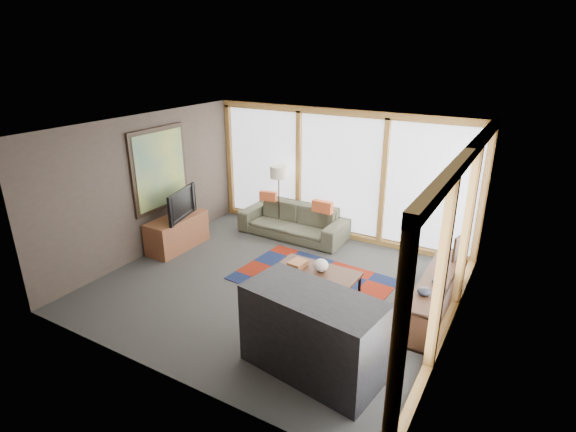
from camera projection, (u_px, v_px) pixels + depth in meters
The scene contains 17 objects.
ground at pixel (276, 285), 7.42m from camera, with size 5.50×5.50×0.00m, color #2E2E2C.
room_envelope at pixel (320, 192), 7.09m from camera, with size 5.52×5.02×2.62m.
rug at pixel (312, 279), 7.60m from camera, with size 2.54×1.63×0.01m, color #681609.
sofa at pixel (293, 221), 9.24m from camera, with size 2.22×0.87×0.65m, color #39392C.
pillow_left at pixel (268, 196), 9.42m from camera, with size 0.36×0.11×0.20m, color #C65329.
pillow_right at pixel (322, 207), 8.76m from camera, with size 0.42×0.13×0.23m, color #C65329.
floor_lamp at pixel (279, 199), 9.39m from camera, with size 0.35×0.35×1.41m, color #322419, non-canonical shape.
coffee_table at pixel (316, 283), 7.06m from camera, with size 1.31×0.65×0.44m, color #321D11, non-canonical shape.
book_stack at pixel (298, 264), 7.09m from camera, with size 0.22×0.28×0.09m, color brown.
vase at pixel (321, 265), 6.94m from camera, with size 0.23×0.23×0.20m, color beige.
bookshelf at pixel (435, 294), 6.63m from camera, with size 0.41×2.24×0.56m, color #321D11, non-canonical shape.
bowl_a at pixel (424, 291), 6.06m from camera, with size 0.19×0.19×0.10m, color black.
bowl_b at pixel (438, 281), 6.34m from camera, with size 0.16×0.16×0.08m, color black.
shelf_picture at pixel (459, 248), 7.00m from camera, with size 0.04×0.31×0.41m, color black.
tv_console at pixel (177, 232), 8.71m from camera, with size 0.53×1.26×0.63m, color brown.
television at pixel (177, 204), 8.46m from camera, with size 1.00×0.13×0.58m, color black.
bar_counter at pixel (313, 333), 5.32m from camera, with size 1.67×0.78×1.06m, color black.
Camera 1 is at (3.43, -5.54, 3.74)m, focal length 28.00 mm.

